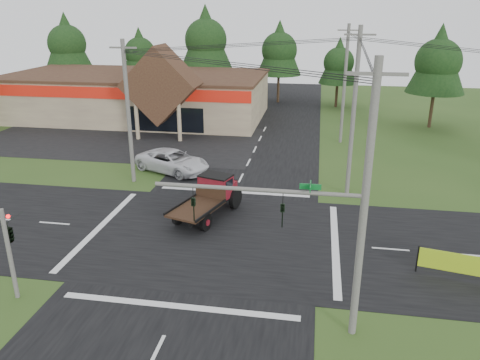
# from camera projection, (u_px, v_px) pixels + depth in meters

# --- Properties ---
(ground) EXTENTS (120.00, 120.00, 0.00)m
(ground) POSITION_uv_depth(u_px,v_px,m) (213.00, 236.00, 27.23)
(ground) COLOR #2D4B1B
(ground) RESTS_ON ground
(road_ns) EXTENTS (12.00, 120.00, 0.02)m
(road_ns) POSITION_uv_depth(u_px,v_px,m) (213.00, 236.00, 27.23)
(road_ns) COLOR black
(road_ns) RESTS_ON ground
(road_ew) EXTENTS (120.00, 12.00, 0.02)m
(road_ew) POSITION_uv_depth(u_px,v_px,m) (213.00, 236.00, 27.23)
(road_ew) COLOR black
(road_ew) RESTS_ON ground
(parking_apron) EXTENTS (28.00, 14.00, 0.02)m
(parking_apron) POSITION_uv_depth(u_px,v_px,m) (118.00, 140.00, 46.99)
(parking_apron) COLOR black
(parking_apron) RESTS_ON ground
(cvs_building) EXTENTS (30.40, 18.20, 9.19)m
(cvs_building) POSITION_uv_depth(u_px,v_px,m) (139.00, 94.00, 56.09)
(cvs_building) COLOR gray
(cvs_building) RESTS_ON ground
(traffic_signal_mast) EXTENTS (8.12, 0.24, 7.00)m
(traffic_signal_mast) POSITION_uv_depth(u_px,v_px,m) (316.00, 232.00, 17.86)
(traffic_signal_mast) COLOR #595651
(traffic_signal_mast) RESTS_ON ground
(traffic_signal_corner) EXTENTS (0.53, 2.48, 4.40)m
(traffic_signal_corner) POSITION_uv_depth(u_px,v_px,m) (7.00, 226.00, 20.40)
(traffic_signal_corner) COLOR #595651
(traffic_signal_corner) RESTS_ON ground
(utility_pole_nr) EXTENTS (2.00, 0.30, 11.00)m
(utility_pole_nr) POSITION_uv_depth(u_px,v_px,m) (364.00, 205.00, 17.18)
(utility_pole_nr) COLOR #595651
(utility_pole_nr) RESTS_ON ground
(utility_pole_nw) EXTENTS (2.00, 0.30, 10.50)m
(utility_pole_nw) POSITION_uv_depth(u_px,v_px,m) (128.00, 112.00, 34.03)
(utility_pole_nw) COLOR #595651
(utility_pole_nw) RESTS_ON ground
(utility_pole_ne) EXTENTS (2.00, 0.30, 11.50)m
(utility_pole_ne) POSITION_uv_depth(u_px,v_px,m) (354.00, 113.00, 31.37)
(utility_pole_ne) COLOR #595651
(utility_pole_ne) RESTS_ON ground
(utility_pole_n) EXTENTS (2.00, 0.30, 11.20)m
(utility_pole_n) POSITION_uv_depth(u_px,v_px,m) (345.00, 84.00, 44.39)
(utility_pole_n) COLOR #595651
(utility_pole_n) RESTS_ON ground
(tree_row_a) EXTENTS (6.72, 6.72, 12.12)m
(tree_row_a) POSITION_uv_depth(u_px,v_px,m) (67.00, 42.00, 66.15)
(tree_row_a) COLOR #332316
(tree_row_a) RESTS_ON ground
(tree_row_b) EXTENTS (5.60, 5.60, 10.10)m
(tree_row_b) POSITION_uv_depth(u_px,v_px,m) (140.00, 51.00, 66.91)
(tree_row_b) COLOR #332316
(tree_row_b) RESTS_ON ground
(tree_row_c) EXTENTS (7.28, 7.28, 13.13)m
(tree_row_c) POSITION_uv_depth(u_px,v_px,m) (206.00, 38.00, 63.74)
(tree_row_c) COLOR #332316
(tree_row_c) RESTS_ON ground
(tree_row_d) EXTENTS (6.16, 6.16, 11.11)m
(tree_row_d) POSITION_uv_depth(u_px,v_px,m) (279.00, 48.00, 63.58)
(tree_row_d) COLOR #332316
(tree_row_d) RESTS_ON ground
(tree_row_e) EXTENTS (5.04, 5.04, 9.09)m
(tree_row_e) POSITION_uv_depth(u_px,v_px,m) (339.00, 61.00, 60.95)
(tree_row_e) COLOR #332316
(tree_row_e) RESTS_ON ground
(tree_side_ne) EXTENTS (6.16, 6.16, 11.11)m
(tree_side_ne) POSITION_uv_depth(u_px,v_px,m) (438.00, 59.00, 49.68)
(tree_side_ne) COLOR #332316
(tree_side_ne) RESTS_ON ground
(antique_flatbed_truck) EXTENTS (3.97, 6.37, 2.49)m
(antique_flatbed_truck) POSITION_uv_depth(u_px,v_px,m) (206.00, 199.00, 29.32)
(antique_flatbed_truck) COLOR maroon
(antique_flatbed_truck) RESTS_ON ground
(roadside_banner) EXTENTS (4.16, 1.00, 1.44)m
(roadside_banner) POSITION_uv_depth(u_px,v_px,m) (463.00, 267.00, 22.56)
(roadside_banner) COLOR #95BB18
(roadside_banner) RESTS_ON ground
(white_pickup) EXTENTS (6.89, 5.19, 1.74)m
(white_pickup) POSITION_uv_depth(u_px,v_px,m) (173.00, 161.00, 37.74)
(white_pickup) COLOR silver
(white_pickup) RESTS_ON ground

